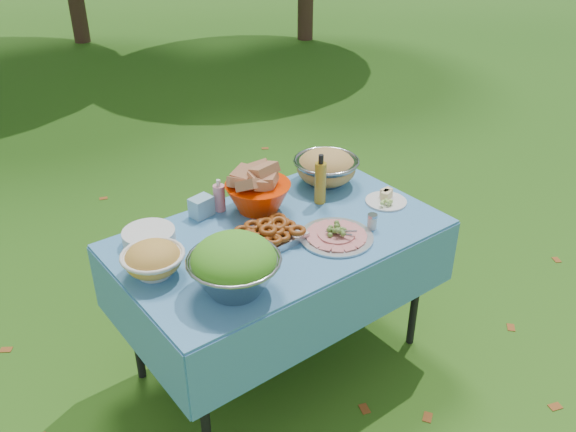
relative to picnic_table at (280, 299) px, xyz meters
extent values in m
plane|color=#0F370A|center=(0.00, 0.00, -0.38)|extent=(80.00, 80.00, 0.00)
cube|color=#74B6DF|center=(0.00, 0.00, 0.00)|extent=(1.46, 0.86, 0.76)
cylinder|color=silver|center=(-0.51, 0.27, 0.41)|extent=(0.27, 0.27, 0.07)
cube|color=#7FB4D0|center=(-0.20, 0.35, 0.43)|extent=(0.12, 0.09, 0.09)
cylinder|color=#D2808E|center=(-0.10, 0.34, 0.46)|extent=(0.07, 0.07, 0.16)
cube|color=silver|center=(-0.08, -0.03, 0.42)|extent=(0.31, 0.23, 0.07)
cylinder|color=#B2B7BB|center=(0.17, -0.19, 0.42)|extent=(0.41, 0.41, 0.08)
cylinder|color=#A98321|center=(0.33, 0.11, 0.51)|extent=(0.07, 0.07, 0.25)
cylinder|color=silver|center=(0.59, -0.09, 0.41)|extent=(0.22, 0.22, 0.06)
cylinder|color=silver|center=(0.36, -0.23, 0.42)|extent=(0.06, 0.06, 0.07)
camera|label=1|loc=(-1.40, -1.88, 1.83)|focal=38.00mm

